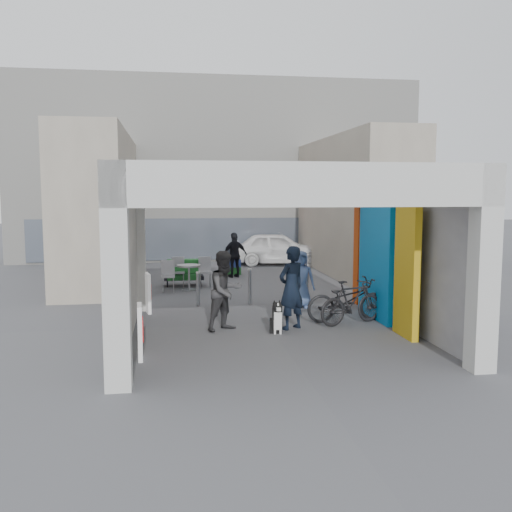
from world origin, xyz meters
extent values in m
plane|color=#545459|center=(0.00, 0.00, 0.00)|extent=(90.00, 90.00, 0.00)
cube|color=beige|center=(-3.00, -4.00, 1.75)|extent=(0.40, 0.40, 3.50)
cube|color=beige|center=(-3.00, 2.00, 1.75)|extent=(0.40, 0.40, 3.50)
cube|color=beige|center=(3.00, -4.00, 1.75)|extent=(0.40, 0.40, 3.50)
cube|color=#D2430C|center=(3.00, 2.00, 1.75)|extent=(0.40, 0.40, 3.50)
plane|color=beige|center=(-3.00, -1.00, 1.75)|extent=(0.00, 6.40, 6.40)
plane|color=#A4A4A9|center=(3.00, -1.00, 1.75)|extent=(0.00, 6.40, 6.40)
cube|color=#0D80D2|center=(2.70, 0.20, 1.40)|extent=(0.15, 2.00, 2.80)
cube|color=gold|center=(2.70, -1.60, 1.40)|extent=(0.15, 1.00, 2.80)
plane|color=beige|center=(0.00, -1.00, 3.50)|extent=(6.40, 6.40, 0.00)
cube|color=beige|center=(0.00, 2.05, 3.15)|extent=(6.40, 0.30, 0.70)
cube|color=beige|center=(0.00, -4.05, 3.15)|extent=(6.40, 0.30, 0.70)
cube|color=white|center=(0.00, 2.22, 3.10)|extent=(4.20, 0.05, 0.55)
cube|color=silver|center=(0.00, 14.00, 4.00)|extent=(18.00, 4.00, 8.00)
cube|color=#515966|center=(0.00, 11.95, 1.00)|extent=(16.20, 0.06, 1.80)
cube|color=white|center=(-2.00, 11.96, 2.80)|extent=(2.60, 0.06, 0.50)
cube|color=red|center=(1.50, 11.96, 2.80)|extent=(2.20, 0.06, 0.50)
cube|color=#ACA18F|center=(-4.50, 7.50, 2.50)|extent=(2.00, 9.00, 5.00)
cube|color=#ACA18F|center=(4.50, 7.50, 2.50)|extent=(2.00, 9.00, 5.00)
cylinder|color=gray|center=(-1.45, 2.28, 0.45)|extent=(0.09, 0.09, 0.91)
cylinder|color=gray|center=(-0.06, 2.26, 0.48)|extent=(0.09, 0.09, 0.96)
cylinder|color=gray|center=(1.56, 2.44, 0.45)|extent=(0.09, 0.09, 0.89)
cube|color=white|center=(-2.75, -2.39, 0.50)|extent=(0.11, 0.55, 1.00)
cube|color=red|center=(-2.71, -2.39, 0.55)|extent=(0.06, 0.39, 0.40)
cube|color=white|center=(-2.75, 1.67, 0.50)|extent=(0.18, 0.56, 1.00)
cube|color=red|center=(-2.71, 1.67, 0.55)|extent=(0.11, 0.39, 0.40)
cylinder|color=#9A9A9E|center=(-1.60, 4.80, 0.38)|extent=(0.06, 0.06, 0.77)
cylinder|color=#9A9A9E|center=(-1.60, 4.80, 0.01)|extent=(0.47, 0.47, 0.02)
cylinder|color=#9A9A9E|center=(-1.60, 4.80, 0.77)|extent=(0.75, 0.75, 0.05)
cube|color=#9A9A9E|center=(-2.24, 4.59, 0.24)|extent=(0.40, 0.40, 0.48)
cube|color=#9A9A9E|center=(-2.24, 4.78, 0.71)|extent=(0.40, 0.05, 0.48)
cube|color=#9A9A9E|center=(-1.07, 5.34, 0.24)|extent=(0.40, 0.40, 0.48)
cube|color=#9A9A9E|center=(-1.07, 5.53, 0.71)|extent=(0.40, 0.05, 0.48)
cube|color=#9A9A9E|center=(-1.92, 5.44, 0.24)|extent=(0.40, 0.40, 0.48)
cube|color=#9A9A9E|center=(-1.92, 5.64, 0.71)|extent=(0.40, 0.05, 0.48)
cube|color=black|center=(-1.74, 5.71, 0.16)|extent=(1.27, 0.64, 0.32)
cube|color=#18541E|center=(-1.74, 5.55, 0.32)|extent=(1.06, 0.37, 0.19)
cube|color=#18541E|center=(-1.74, 5.71, 0.53)|extent=(1.06, 0.37, 0.19)
cube|color=#18541E|center=(-1.74, 5.87, 0.74)|extent=(1.06, 0.37, 0.19)
cube|color=#18541E|center=(0.14, 7.95, 0.14)|extent=(0.53, 0.47, 0.28)
cube|color=#294198|center=(0.14, 7.95, 0.42)|extent=(0.53, 0.47, 0.28)
cube|color=black|center=(0.07, -0.79, 0.13)|extent=(0.27, 0.36, 0.27)
cube|color=black|center=(0.07, -0.93, 0.34)|extent=(0.21, 0.18, 0.40)
cube|color=white|center=(0.07, -1.03, 0.29)|extent=(0.17, 0.03, 0.38)
cylinder|color=white|center=(0.01, -1.01, 0.16)|extent=(0.05, 0.05, 0.31)
cylinder|color=white|center=(0.14, -1.01, 0.16)|extent=(0.05, 0.05, 0.31)
sphere|color=black|center=(0.07, -0.95, 0.58)|extent=(0.21, 0.21, 0.21)
cube|color=white|center=(0.07, -1.07, 0.56)|extent=(0.09, 0.13, 0.07)
cone|color=black|center=(0.02, -0.91, 0.68)|extent=(0.08, 0.08, 0.09)
cone|color=black|center=(0.13, -0.91, 0.68)|extent=(0.08, 0.08, 0.09)
imported|color=black|center=(0.46, -0.58, 0.93)|extent=(0.81, 0.73, 1.85)
imported|color=#3B3B3D|center=(-0.99, -0.47, 0.88)|extent=(1.08, 1.02, 1.76)
imported|color=#5873AB|center=(1.21, 1.70, 0.75)|extent=(0.80, 0.59, 1.51)
imported|color=black|center=(0.11, 7.25, 0.80)|extent=(1.02, 0.69, 1.61)
imported|color=black|center=(1.92, -0.05, 0.52)|extent=(2.00, 0.81, 1.03)
imported|color=black|center=(1.93, -0.35, 0.52)|extent=(1.78, 1.04, 1.03)
imported|color=white|center=(2.29, 10.53, 0.68)|extent=(4.19, 2.17, 1.36)
camera|label=1|loc=(-2.20, -12.75, 3.04)|focal=40.00mm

